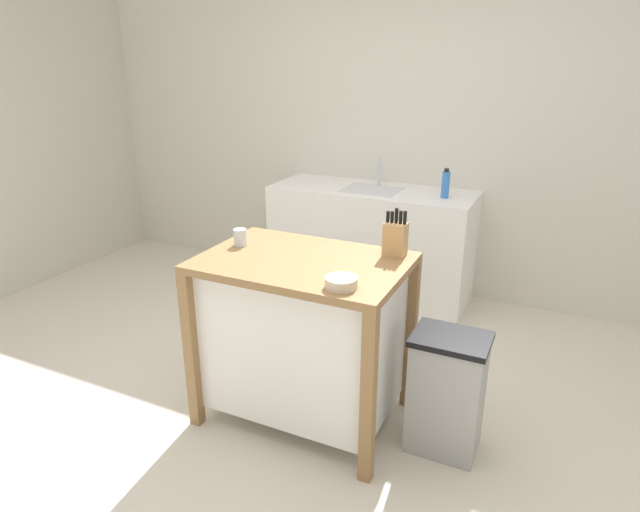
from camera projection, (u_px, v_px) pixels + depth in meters
ground_plane at (284, 418)px, 2.99m from camera, size 6.79×6.79×0.00m
wall_back at (409, 131)px, 4.32m from camera, size 5.79×0.10×2.60m
wall_left at (8, 131)px, 4.33m from camera, size 0.10×2.71×2.60m
kitchen_island at (304, 331)px, 2.86m from camera, size 1.03×0.71×0.91m
knife_block at (395, 238)px, 2.74m from camera, size 0.11×0.09×0.25m
bowl_ceramic_small at (341, 282)px, 2.38m from camera, size 0.14×0.14×0.05m
drinking_cup at (240, 237)px, 2.90m from camera, size 0.07×0.07×0.09m
trash_bin at (446, 393)px, 2.66m from camera, size 0.36×0.28×0.63m
sink_counter at (371, 243)px, 4.38m from camera, size 1.58×0.60×0.89m
sink_faucet at (379, 172)px, 4.31m from camera, size 0.02×0.02×0.22m
bottle_spray_cleaner at (446, 184)px, 3.94m from camera, size 0.06×0.06×0.22m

